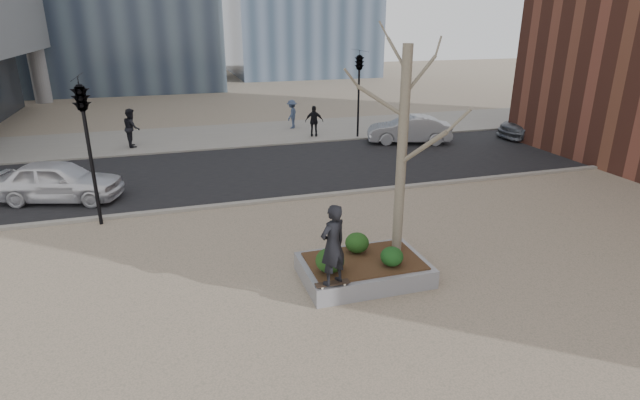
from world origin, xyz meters
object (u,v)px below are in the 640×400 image
object	(u,v)px
planter	(364,270)
skateboarder	(333,245)
skateboard	(332,284)
police_car	(59,181)

from	to	relation	value
planter	skateboarder	distance (m)	1.86
skateboard	planter	bearing A→B (deg)	38.21
skateboarder	police_car	bearing A→B (deg)	-76.59
planter	skateboarder	world-z (taller)	skateboarder
skateboard	police_car	distance (m)	11.46
skateboarder	skateboard	bearing A→B (deg)	66.25
skateboard	skateboarder	bearing A→B (deg)	89.55
skateboard	police_car	size ratio (longest dim) A/B	0.19
planter	skateboarder	bearing A→B (deg)	-141.34
skateboarder	police_car	world-z (taller)	skateboarder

